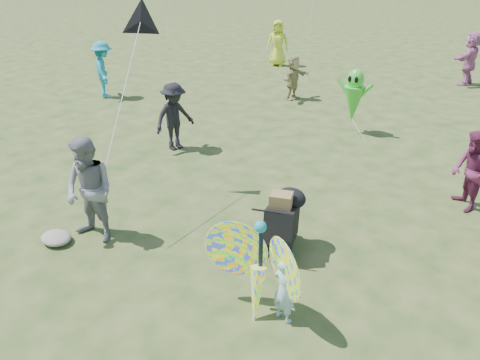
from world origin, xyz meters
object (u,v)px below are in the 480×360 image
crowd_d (293,78)px  crowd_g (278,43)px  child_girl (284,290)px  crowd_b (174,117)px  crowd_j (470,58)px  butterfly_kite (259,270)px  jogging_stroller (283,218)px  alien_kite (354,98)px  crowd_i (104,70)px  adult_man (90,191)px  crowd_e (471,171)px

crowd_d → crowd_g: bearing=40.9°
child_girl → crowd_d: (-5.18, 9.20, 0.23)m
crowd_g → crowd_b: bearing=-96.4°
crowd_b → crowd_g: crowd_g is taller
child_girl → crowd_g: crowd_g is taller
crowd_d → crowd_j: (4.25, 5.47, 0.23)m
butterfly_kite → jogging_stroller: bearing=108.8°
crowd_b → crowd_g: size_ratio=0.88×
crowd_d → crowd_g: crowd_g is taller
crowd_j → alien_kite: bearing=-1.9°
crowd_b → crowd_i: crowd_i is taller
child_girl → crowd_j: (-0.93, 14.66, 0.47)m
adult_man → crowd_e: 6.88m
adult_man → child_girl: bearing=-2.6°
crowd_i → alien_kite: size_ratio=1.06×
adult_man → crowd_j: 15.10m
child_girl → butterfly_kite: bearing=22.2°
crowd_e → alien_kite: alien_kite is taller
crowd_e → alien_kite: (-3.51, 2.65, 0.19)m
adult_man → crowd_e: adult_man is taller
crowd_g → jogging_stroller: bearing=-81.5°
crowd_d → crowd_e: 7.86m
adult_man → crowd_e: (4.88, 4.85, -0.14)m
crowd_g → crowd_i: (-2.11, -7.58, -0.02)m
crowd_b → jogging_stroller: 5.01m
child_girl → adult_man: bearing=14.0°
crowd_d → crowd_i: bearing=127.2°
child_girl → crowd_d: size_ratio=0.68×
crowd_b → crowd_j: (4.40, 11.01, 0.12)m
child_girl → adult_man: (-3.64, -0.19, 0.43)m
child_girl → crowd_b: size_ratio=0.58×
crowd_j → crowd_d: bearing=-29.5°
butterfly_kite → crowd_g: bearing=120.8°
adult_man → alien_kite: 7.63m
adult_man → crowd_i: bearing=133.5°
crowd_d → child_girl: bearing=-147.2°
adult_man → butterfly_kite: adult_man is taller
butterfly_kite → crowd_e: bearing=71.3°
crowd_g → crowd_j: (7.38, 1.39, 0.01)m
adult_man → alien_kite: adult_man is taller
crowd_e → crowd_i: 11.71m
child_girl → crowd_j: crowd_j is taller
crowd_i → adult_man: bearing=178.0°
crowd_g → alien_kite: size_ratio=1.09×
child_girl → crowd_i: bearing=-17.5°
crowd_i → jogging_stroller: size_ratio=1.63×
adult_man → crowd_j: (2.71, 14.85, 0.04)m
child_girl → jogging_stroller: (-0.86, 1.40, 0.13)m
alien_kite → butterfly_kite: bearing=-75.5°
crowd_e → adult_man: bearing=-82.1°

